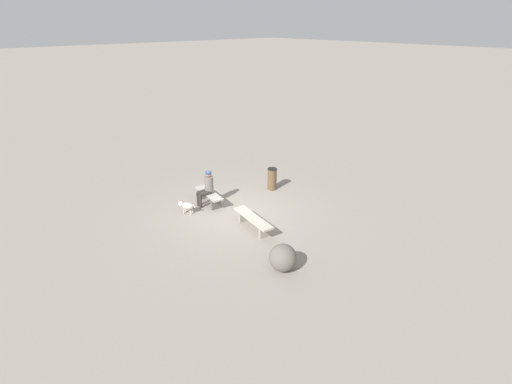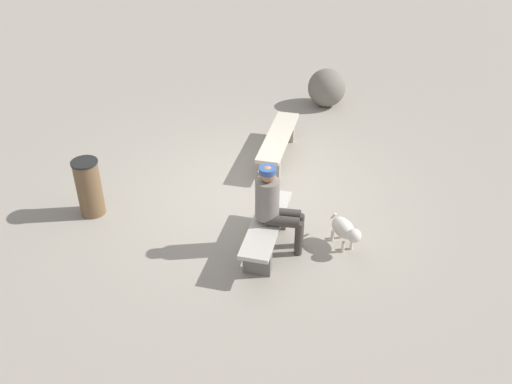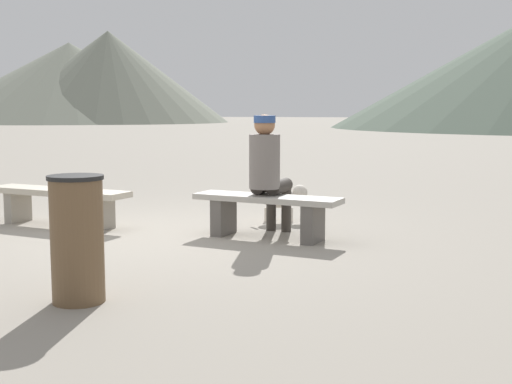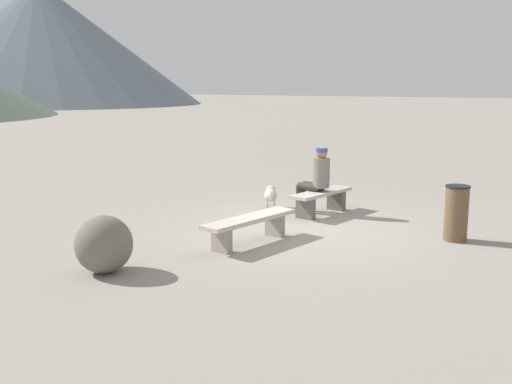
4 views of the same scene
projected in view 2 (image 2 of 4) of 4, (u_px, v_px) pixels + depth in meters
The scene contains 7 objects.
ground at pixel (254, 197), 9.09m from camera, with size 210.00×210.00×0.06m, color gray.
bench_left at pixel (278, 141), 9.92m from camera, with size 1.90×0.70×0.44m.
bench_right at pixel (266, 230), 7.80m from camera, with size 1.64×0.66×0.46m.
seated_person at pixel (274, 203), 7.57m from camera, with size 0.37×0.68×1.31m.
dog at pixel (345, 230), 7.82m from camera, with size 0.61×0.45×0.45m.
trash_bin at pixel (89, 188), 8.43m from camera, with size 0.39×0.39×0.91m.
boulder at pixel (327, 88), 11.68m from camera, with size 0.78×0.78×0.78m, color #6B665B.
Camera 2 is at (7.50, 0.59, 5.08)m, focal length 39.65 mm.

